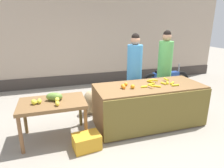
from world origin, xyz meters
TOP-DOWN VIEW (x-y plane):
  - ground_plane at (0.00, 0.00)m, footprint 24.00×24.00m
  - market_wall_back at (0.00, 3.19)m, footprint 9.42×0.23m
  - fruit_stall_counter at (0.43, -0.01)m, footprint 2.16×0.94m
  - side_table_wooden at (-1.44, 0.00)m, footprint 1.14×0.74m
  - banana_bunch_pile at (0.66, -0.01)m, footprint 0.77×0.46m
  - orange_pile at (-0.07, -0.03)m, footprint 0.25×0.27m
  - mango_papaya_pile at (-1.43, 0.02)m, footprint 0.55×0.41m
  - vendor_woman_blue_shirt at (0.41, 0.71)m, footprint 0.34×0.34m
  - vendor_woman_green_shirt at (1.25, 0.79)m, footprint 0.34×0.34m
  - parked_motorcycle at (1.75, 1.49)m, footprint 1.60×0.18m
  - produce_crate at (-0.95, -0.50)m, footprint 0.47×0.37m
  - produce_sack at (-0.62, 0.80)m, footprint 0.46×0.43m

SIDE VIEW (x-z plane):
  - ground_plane at x=0.00m, z-range 0.00..0.00m
  - produce_crate at x=-0.95m, z-range 0.00..0.26m
  - produce_sack at x=-0.62m, z-range 0.00..0.57m
  - parked_motorcycle at x=1.75m, z-range -0.04..0.84m
  - fruit_stall_counter at x=0.43m, z-range 0.00..0.83m
  - side_table_wooden at x=-1.44m, z-range 0.27..0.98m
  - mango_papaya_pile at x=-1.43m, z-range 0.71..0.85m
  - banana_bunch_pile at x=0.66m, z-range 0.83..0.89m
  - orange_pile at x=-0.07m, z-range 0.83..0.92m
  - vendor_woman_blue_shirt at x=0.41m, z-range 0.01..1.81m
  - vendor_woman_green_shirt at x=1.25m, z-range 0.01..1.87m
  - market_wall_back at x=0.00m, z-range -0.03..3.51m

